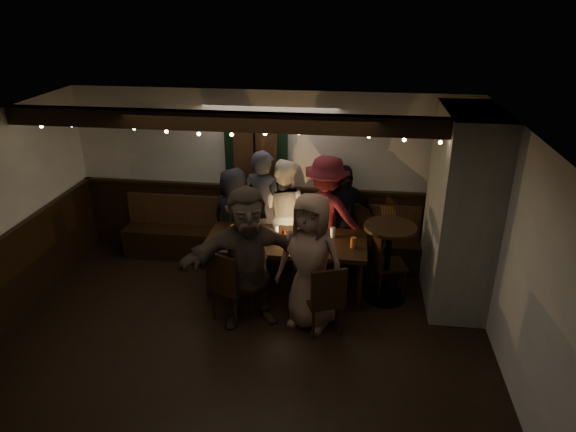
# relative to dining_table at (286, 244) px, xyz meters

# --- Properties ---
(room) EXTENTS (6.02, 5.01, 2.62)m
(room) POSITION_rel_dining_table_xyz_m (0.68, 0.02, 0.36)
(room) COLOR black
(room) RESTS_ON ground
(dining_table) EXTENTS (2.19, 0.94, 0.95)m
(dining_table) POSITION_rel_dining_table_xyz_m (0.00, 0.00, 0.00)
(dining_table) COLOR black
(dining_table) RESTS_ON ground
(chair_near_left) EXTENTS (0.59, 0.59, 0.98)m
(chair_near_left) POSITION_rel_dining_table_xyz_m (-0.63, -0.82, -0.16)
(chair_near_left) COLOR black
(chair_near_left) RESTS_ON ground
(chair_near_right) EXTENTS (0.55, 0.55, 0.95)m
(chair_near_right) POSITION_rel_dining_table_xyz_m (0.61, -0.95, -0.18)
(chair_near_right) COLOR black
(chair_near_right) RESTS_ON ground
(chair_end) EXTENTS (0.51, 0.51, 0.93)m
(chair_end) POSITION_rel_dining_table_xyz_m (1.33, 0.10, -0.19)
(chair_end) COLOR black
(chair_end) RESTS_ON ground
(high_top) EXTENTS (0.69, 0.69, 1.09)m
(high_top) POSITION_rel_dining_table_xyz_m (1.38, -0.03, -0.02)
(high_top) COLOR black
(high_top) RESTS_ON ground
(person_a) EXTENTS (0.87, 0.70, 1.55)m
(person_a) POSITION_rel_dining_table_xyz_m (-0.86, 0.63, 0.06)
(person_a) COLOR black
(person_a) RESTS_ON ground
(person_b) EXTENTS (0.78, 0.64, 1.84)m
(person_b) POSITION_rel_dining_table_xyz_m (-0.43, 0.66, 0.20)
(person_b) COLOR #2C2E36
(person_b) RESTS_ON ground
(person_c) EXTENTS (0.97, 0.85, 1.68)m
(person_c) POSITION_rel_dining_table_xyz_m (-0.14, 0.77, 0.13)
(person_c) COLOR silver
(person_c) RESTS_ON ground
(person_d) EXTENTS (1.29, 0.96, 1.79)m
(person_d) POSITION_rel_dining_table_xyz_m (0.50, 0.65, 0.18)
(person_d) COLOR #4F141C
(person_d) RESTS_ON ground
(person_e) EXTENTS (1.04, 0.77, 1.64)m
(person_e) POSITION_rel_dining_table_xyz_m (0.76, 0.74, 0.10)
(person_e) COLOR black
(person_e) RESTS_ON ground
(person_f) EXTENTS (1.78, 1.09, 1.83)m
(person_f) POSITION_rel_dining_table_xyz_m (-0.36, -0.79, 0.20)
(person_f) COLOR #3F3127
(person_f) RESTS_ON ground
(person_g) EXTENTS (0.99, 0.80, 1.76)m
(person_g) POSITION_rel_dining_table_xyz_m (0.40, -0.75, 0.16)
(person_g) COLOR #80604E
(person_g) RESTS_ON ground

